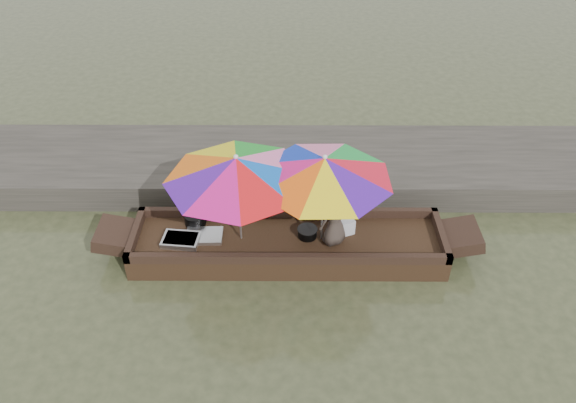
{
  "coord_description": "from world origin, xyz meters",
  "views": [
    {
      "loc": [
        0.03,
        -6.66,
        6.18
      ],
      "look_at": [
        0.0,
        0.1,
        1.0
      ],
      "focal_mm": 35.0,
      "sensor_mm": 36.0,
      "label": 1
    }
  ],
  "objects_px": {
    "umbrella_bow": "(239,199)",
    "umbrella_stern": "(323,199)",
    "supply_bag": "(344,226)",
    "vendor": "(335,216)",
    "cooking_pot": "(195,219)",
    "tray_crayfish": "(181,240)",
    "boat_hull": "(288,246)",
    "charcoal_grill": "(307,233)",
    "tray_scallop": "(204,236)"
  },
  "relations": [
    {
      "from": "vendor",
      "to": "umbrella_bow",
      "type": "distance_m",
      "value": 1.47
    },
    {
      "from": "charcoal_grill",
      "to": "supply_bag",
      "type": "height_order",
      "value": "supply_bag"
    },
    {
      "from": "cooking_pot",
      "to": "supply_bag",
      "type": "distance_m",
      "value": 2.41
    },
    {
      "from": "umbrella_bow",
      "to": "vendor",
      "type": "bearing_deg",
      "value": -2.91
    },
    {
      "from": "supply_bag",
      "to": "vendor",
      "type": "xyz_separation_m",
      "value": [
        -0.18,
        -0.22,
        0.38
      ]
    },
    {
      "from": "vendor",
      "to": "umbrella_bow",
      "type": "relative_size",
      "value": 0.47
    },
    {
      "from": "supply_bag",
      "to": "umbrella_bow",
      "type": "relative_size",
      "value": 0.13
    },
    {
      "from": "tray_crayfish",
      "to": "charcoal_grill",
      "type": "xyz_separation_m",
      "value": [
        1.97,
        0.15,
        0.03
      ]
    },
    {
      "from": "tray_crayfish",
      "to": "umbrella_bow",
      "type": "bearing_deg",
      "value": 6.38
    },
    {
      "from": "umbrella_bow",
      "to": "umbrella_stern",
      "type": "distance_m",
      "value": 1.26
    },
    {
      "from": "boat_hull",
      "to": "cooking_pot",
      "type": "xyz_separation_m",
      "value": [
        -1.5,
        0.36,
        0.26
      ]
    },
    {
      "from": "tray_crayfish",
      "to": "umbrella_stern",
      "type": "bearing_deg",
      "value": 2.72
    },
    {
      "from": "supply_bag",
      "to": "vendor",
      "type": "height_order",
      "value": "vendor"
    },
    {
      "from": "tray_scallop",
      "to": "umbrella_bow",
      "type": "relative_size",
      "value": 0.26
    },
    {
      "from": "tray_scallop",
      "to": "charcoal_grill",
      "type": "bearing_deg",
      "value": 1.1
    },
    {
      "from": "umbrella_bow",
      "to": "cooking_pot",
      "type": "bearing_deg",
      "value": 154.89
    },
    {
      "from": "vendor",
      "to": "umbrella_stern",
      "type": "xyz_separation_m",
      "value": [
        -0.18,
        0.07,
        0.26
      ]
    },
    {
      "from": "boat_hull",
      "to": "umbrella_stern",
      "type": "bearing_deg",
      "value": 0.0
    },
    {
      "from": "boat_hull",
      "to": "tray_crayfish",
      "type": "relative_size",
      "value": 8.6
    },
    {
      "from": "vendor",
      "to": "supply_bag",
      "type": "bearing_deg",
      "value": -170.74
    },
    {
      "from": "umbrella_stern",
      "to": "cooking_pot",
      "type": "bearing_deg",
      "value": 169.93
    },
    {
      "from": "boat_hull",
      "to": "cooking_pot",
      "type": "bearing_deg",
      "value": 166.54
    },
    {
      "from": "cooking_pot",
      "to": "charcoal_grill",
      "type": "height_order",
      "value": "cooking_pot"
    },
    {
      "from": "boat_hull",
      "to": "vendor",
      "type": "bearing_deg",
      "value": -5.92
    },
    {
      "from": "charcoal_grill",
      "to": "tray_scallop",
      "type": "bearing_deg",
      "value": -178.9
    },
    {
      "from": "tray_scallop",
      "to": "umbrella_stern",
      "type": "xyz_separation_m",
      "value": [
        1.84,
        -0.01,
        0.74
      ]
    },
    {
      "from": "tray_crayfish",
      "to": "tray_scallop",
      "type": "xyz_separation_m",
      "value": [
        0.35,
        0.12,
        -0.01
      ]
    },
    {
      "from": "cooking_pot",
      "to": "umbrella_bow",
      "type": "height_order",
      "value": "umbrella_bow"
    },
    {
      "from": "tray_scallop",
      "to": "charcoal_grill",
      "type": "height_order",
      "value": "charcoal_grill"
    },
    {
      "from": "cooking_pot",
      "to": "umbrella_bow",
      "type": "xyz_separation_m",
      "value": [
        0.77,
        -0.36,
        0.69
      ]
    },
    {
      "from": "cooking_pot",
      "to": "tray_crayfish",
      "type": "distance_m",
      "value": 0.49
    },
    {
      "from": "cooking_pot",
      "to": "umbrella_stern",
      "type": "height_order",
      "value": "umbrella_stern"
    },
    {
      "from": "boat_hull",
      "to": "umbrella_stern",
      "type": "relative_size",
      "value": 2.39
    },
    {
      "from": "umbrella_bow",
      "to": "umbrella_stern",
      "type": "relative_size",
      "value": 1.05
    },
    {
      "from": "tray_scallop",
      "to": "supply_bag",
      "type": "distance_m",
      "value": 2.22
    },
    {
      "from": "vendor",
      "to": "boat_hull",
      "type": "bearing_deg",
      "value": -46.62
    },
    {
      "from": "boat_hull",
      "to": "tray_scallop",
      "type": "bearing_deg",
      "value": 179.4
    },
    {
      "from": "tray_crayfish",
      "to": "tray_scallop",
      "type": "bearing_deg",
      "value": 18.71
    },
    {
      "from": "umbrella_stern",
      "to": "vendor",
      "type": "bearing_deg",
      "value": -21.75
    },
    {
      "from": "supply_bag",
      "to": "umbrella_stern",
      "type": "height_order",
      "value": "umbrella_stern"
    },
    {
      "from": "cooking_pot",
      "to": "boat_hull",
      "type": "bearing_deg",
      "value": -13.46
    },
    {
      "from": "vendor",
      "to": "charcoal_grill",
      "type": "bearing_deg",
      "value": -57.08
    },
    {
      "from": "supply_bag",
      "to": "cooking_pot",
      "type": "bearing_deg",
      "value": 174.9
    },
    {
      "from": "supply_bag",
      "to": "tray_scallop",
      "type": "bearing_deg",
      "value": -176.57
    },
    {
      "from": "tray_crayfish",
      "to": "umbrella_stern",
      "type": "height_order",
      "value": "umbrella_stern"
    },
    {
      "from": "charcoal_grill",
      "to": "umbrella_bow",
      "type": "relative_size",
      "value": 0.14
    },
    {
      "from": "boat_hull",
      "to": "cooking_pot",
      "type": "distance_m",
      "value": 1.57
    },
    {
      "from": "boat_hull",
      "to": "cooking_pot",
      "type": "height_order",
      "value": "cooking_pot"
    },
    {
      "from": "cooking_pot",
      "to": "supply_bag",
      "type": "relative_size",
      "value": 1.22
    },
    {
      "from": "umbrella_bow",
      "to": "boat_hull",
      "type": "bearing_deg",
      "value": 0.0
    }
  ]
}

